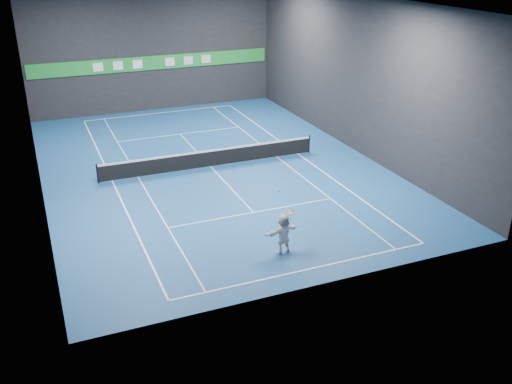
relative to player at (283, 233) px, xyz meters
name	(u,v)px	position (x,y,z in m)	size (l,w,h in m)	color
ground	(211,167)	(0.28, 10.28, -0.85)	(26.00, 26.00, 0.00)	navy
wall_back	(152,49)	(0.28, 23.28, 3.65)	(18.00, 0.10, 9.00)	black
wall_front	(327,171)	(0.28, -2.72, 3.65)	(18.00, 0.10, 9.00)	black
wall_left	(28,105)	(-8.72, 10.28, 3.65)	(0.10, 26.00, 9.00)	black
wall_right	(354,74)	(9.28, 10.28, 3.65)	(0.10, 26.00, 9.00)	black
baseline_near	(307,269)	(0.28, -1.61, -0.85)	(10.98, 0.08, 0.01)	white
baseline_far	(160,113)	(0.28, 22.17, -0.85)	(10.98, 0.08, 0.01)	white
sideline_doubles_left	(112,181)	(-5.21, 10.28, -0.85)	(0.08, 23.78, 0.01)	white
sideline_doubles_right	(298,154)	(5.77, 10.28, -0.85)	(0.08, 23.78, 0.01)	white
sideline_singles_left	(138,177)	(-3.83, 10.28, -0.85)	(0.06, 23.78, 0.01)	white
sideline_singles_right	(277,157)	(4.39, 10.28, -0.85)	(0.06, 23.78, 0.01)	white
service_line_near	(254,212)	(0.28, 3.88, -0.85)	(8.23, 0.06, 0.01)	white
service_line_far	(180,134)	(0.28, 16.68, -0.85)	(8.23, 0.06, 0.01)	white
center_service_line	(211,167)	(0.28, 10.28, -0.85)	(0.06, 12.80, 0.01)	white
player	(283,233)	(0.00, 0.00, 0.00)	(1.57, 0.50, 1.70)	white
tennis_ball	(279,191)	(-0.25, -0.04, 1.92)	(0.07, 0.07, 0.07)	#C4D623
tennis_net	(210,158)	(0.28, 10.28, -0.31)	(12.50, 0.10, 1.07)	black
sponsor_banner	(154,63)	(0.28, 23.22, 2.65)	(17.64, 0.11, 1.00)	green
tennis_racket	(290,213)	(0.32, 0.05, 0.85)	(0.44, 0.36, 0.62)	red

